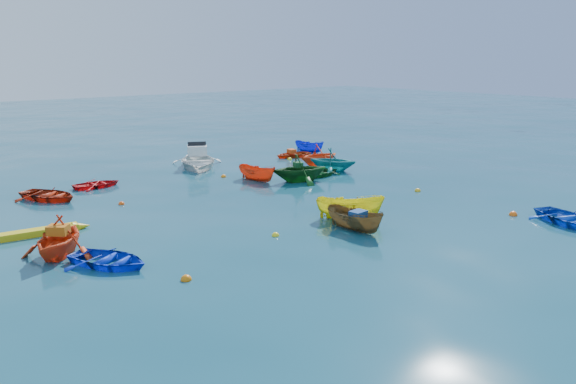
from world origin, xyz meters
TOP-DOWN VIEW (x-y plane):
  - ground at (0.00, 0.00)m, footprint 160.00×160.00m
  - dinghy_blue_sw at (-10.30, 2.01)m, footprint 3.23×3.58m
  - sampan_brown_mid at (-1.04, -0.52)m, footprint 1.32×2.83m
  - dinghy_blue_se at (6.54, -5.64)m, footprint 3.34×3.86m
  - dinghy_orange_w at (-11.26, 4.03)m, footprint 3.85×3.89m
  - sampan_yellow_mid at (-0.01, 0.77)m, footprint 2.87×2.87m
  - dinghy_green_e at (5.17, 8.25)m, footprint 2.85×2.33m
  - dinghy_cyan_se at (6.69, 8.80)m, footprint 3.57×3.71m
  - dinghy_red_nw at (-6.19, 13.70)m, footprint 2.54×1.88m
  - sampan_orange_n at (1.46, 9.51)m, footprint 1.48×2.77m
  - dinghy_green_n at (3.18, 7.82)m, footprint 3.89×3.63m
  - dinghy_red_ne at (7.94, 14.11)m, footprint 2.86×2.23m
  - sampan_blue_far at (10.28, 14.99)m, footprint 1.54×2.62m
  - dinghy_red_far at (-9.05, 12.53)m, footprint 3.44×3.85m
  - dinghy_orange_far at (7.23, 10.63)m, footprint 2.97×2.59m
  - kayak_yellow at (-11.09, 6.93)m, footprint 3.62×0.94m
  - motorboat_white at (0.88, 15.10)m, footprint 5.01×5.52m
  - tarp_blue_a at (-1.03, -0.67)m, footprint 0.70×0.56m
  - tarp_orange_a at (-11.23, 4.07)m, footprint 0.86×0.84m
  - tarp_green_b at (3.08, 7.86)m, footprint 0.60×0.68m
  - tarp_orange_b at (7.85, 14.13)m, footprint 0.53×0.65m
  - buoy_or_a at (-8.93, -0.78)m, footprint 0.35×0.35m
  - buoy_ye_a at (-3.98, 0.94)m, footprint 0.30×0.30m
  - buoy_or_b at (5.97, -3.47)m, footprint 0.37×0.37m
  - buoy_or_c at (-6.67, 9.39)m, footprint 0.29×0.29m
  - buoy_ye_c at (6.39, 2.09)m, footprint 0.32×0.32m
  - buoy_or_d at (7.96, 9.24)m, footprint 0.33×0.33m
  - buoy_or_e at (0.50, 11.53)m, footprint 0.30×0.30m
  - buoy_ye_e at (7.06, 13.40)m, footprint 0.31×0.31m

SIDE VIEW (x-z plane):
  - ground at x=0.00m, z-range 0.00..0.00m
  - dinghy_blue_sw at x=-10.30m, z-range -0.30..0.30m
  - sampan_brown_mid at x=-1.04m, z-range -0.53..0.53m
  - dinghy_blue_se at x=6.54m, z-range -0.34..0.34m
  - dinghy_orange_w at x=-11.26m, z-range -0.77..0.77m
  - sampan_yellow_mid at x=-0.01m, z-range -0.57..0.57m
  - dinghy_green_e at x=5.17m, z-range -0.26..0.26m
  - dinghy_cyan_se at x=6.69m, z-range -0.75..0.75m
  - dinghy_red_nw at x=-6.19m, z-range -0.26..0.26m
  - sampan_orange_n at x=1.46m, z-range -0.51..0.51m
  - dinghy_green_n at x=3.18m, z-range -0.83..0.83m
  - dinghy_red_ne at x=7.94m, z-range -0.27..0.27m
  - sampan_blue_far at x=10.28m, z-range -0.48..0.48m
  - dinghy_red_far at x=-9.05m, z-range -0.33..0.33m
  - dinghy_orange_far at x=7.23m, z-range -0.75..0.75m
  - kayak_yellow at x=-11.09m, z-range -0.18..0.18m
  - motorboat_white at x=0.88m, z-range -0.77..0.77m
  - buoy_or_a at x=-8.93m, z-range -0.18..0.18m
  - buoy_ye_a at x=-3.98m, z-range -0.15..0.15m
  - buoy_or_b at x=5.97m, z-range -0.18..0.18m
  - buoy_or_c at x=-6.67m, z-range -0.15..0.15m
  - buoy_ye_c at x=6.39m, z-range -0.16..0.16m
  - buoy_or_d at x=7.96m, z-range -0.17..0.17m
  - buoy_or_e at x=0.50m, z-range -0.15..0.15m
  - buoy_ye_e at x=7.06m, z-range -0.16..0.16m
  - tarp_orange_b at x=7.85m, z-range 0.27..0.56m
  - tarp_blue_a at x=-1.03m, z-range 0.53..0.84m
  - tarp_orange_a at x=-11.23m, z-range 0.77..1.11m
  - tarp_green_b at x=3.08m, z-range 0.83..1.10m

